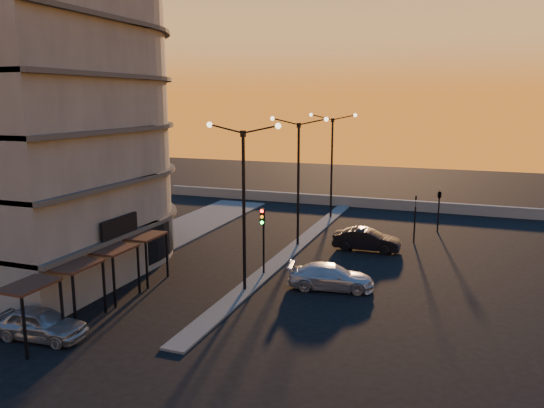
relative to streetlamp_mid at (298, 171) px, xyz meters
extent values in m
plane|color=black|center=(0.00, -10.00, -5.59)|extent=(120.00, 120.00, 0.00)
cube|color=#4A4A47|center=(-10.50, -6.00, -5.53)|extent=(5.00, 40.00, 0.12)
cube|color=#4A4A47|center=(0.00, 0.00, -5.53)|extent=(1.20, 36.00, 0.12)
cube|color=gray|center=(2.00, 16.00, -5.09)|extent=(44.00, 0.50, 1.00)
cylinder|color=#645E58|center=(-14.00, -8.00, 6.91)|extent=(14.00, 14.00, 25.00)
cylinder|color=black|center=(-14.00, -8.00, -3.99)|extent=(14.16, 14.16, 2.40)
cube|color=black|center=(-6.80, -12.00, -1.99)|extent=(0.15, 3.20, 1.20)
cylinder|color=black|center=(0.00, -10.00, -1.09)|extent=(0.18, 0.18, 9.00)
cube|color=black|center=(0.00, -10.00, 3.31)|extent=(0.25, 0.25, 0.35)
sphere|color=#FFE5B2|center=(-2.00, -10.00, 3.76)|extent=(0.32, 0.32, 0.32)
sphere|color=#FFE5B2|center=(2.00, -10.00, 3.76)|extent=(0.32, 0.32, 0.32)
cylinder|color=black|center=(0.00, 0.00, -1.09)|extent=(0.18, 0.18, 9.00)
cube|color=black|center=(0.00, 0.00, 3.31)|extent=(0.25, 0.25, 0.35)
sphere|color=#FFE5B2|center=(-2.00, 0.00, 3.76)|extent=(0.32, 0.32, 0.32)
sphere|color=#FFE5B2|center=(2.00, 0.00, 3.76)|extent=(0.32, 0.32, 0.32)
cylinder|color=black|center=(0.00, 10.00, -1.09)|extent=(0.18, 0.18, 9.00)
cube|color=black|center=(0.00, 10.00, 3.31)|extent=(0.25, 0.25, 0.35)
sphere|color=#FFE5B2|center=(-2.00, 10.00, 3.76)|extent=(0.32, 0.32, 0.32)
sphere|color=#FFE5B2|center=(2.00, 10.00, 3.76)|extent=(0.32, 0.32, 0.32)
cylinder|color=black|center=(0.00, -7.00, -3.99)|extent=(0.12, 0.12, 3.20)
cube|color=black|center=(0.00, -7.18, -1.84)|extent=(0.28, 0.16, 1.00)
sphere|color=#FF0C05|center=(0.00, -7.28, -1.49)|extent=(0.20, 0.20, 0.20)
sphere|color=orange|center=(0.00, -7.28, -1.84)|extent=(0.20, 0.20, 0.20)
sphere|color=#0CFF26|center=(0.00, -7.28, -2.19)|extent=(0.20, 0.20, 0.20)
cylinder|color=black|center=(8.00, 4.00, -4.19)|extent=(0.12, 0.12, 2.80)
imported|color=black|center=(8.00, 4.00, -2.39)|extent=(0.13, 0.16, 0.80)
cylinder|color=black|center=(9.50, 8.00, -4.19)|extent=(0.12, 0.12, 2.80)
imported|color=black|center=(9.50, 8.00, -2.39)|extent=(0.42, 1.99, 0.80)
imported|color=#9A9DA1|center=(-6.30, -18.85, -4.86)|extent=(4.42, 2.07, 1.46)
imported|color=black|center=(5.00, 0.62, -4.81)|extent=(4.79, 1.77, 1.57)
imported|color=#B7B8BF|center=(4.50, -7.94, -4.88)|extent=(5.20, 2.82, 1.43)
camera|label=1|loc=(11.38, -36.33, 5.14)|focal=35.00mm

